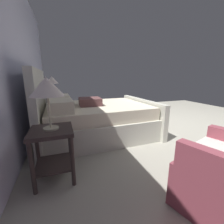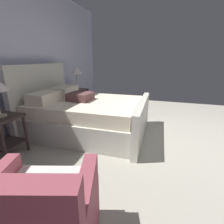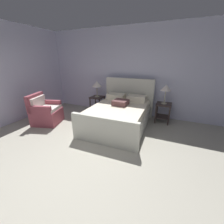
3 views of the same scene
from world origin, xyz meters
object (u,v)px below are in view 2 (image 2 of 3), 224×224
at_px(bed, 85,114).
at_px(nightstand_left, 4,129).
at_px(nightstand_right, 78,97).
at_px(table_lamp_right, 76,71).

relative_size(bed, nightstand_left, 3.62).
distance_m(nightstand_right, nightstand_left, 2.26).
bearing_deg(nightstand_left, bed, -32.45).
xyz_separation_m(table_lamp_right, nightstand_left, (-2.26, -0.06, -0.66)).
xyz_separation_m(nightstand_right, table_lamp_right, (0.00, 0.00, 0.66)).
bearing_deg(nightstand_left, nightstand_right, 1.41).
bearing_deg(table_lamp_right, nightstand_right, -126.87).
relative_size(table_lamp_right, nightstand_left, 0.96).
height_order(nightstand_right, table_lamp_right, table_lamp_right).
xyz_separation_m(nightstand_right, nightstand_left, (-2.26, -0.06, 0.00)).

